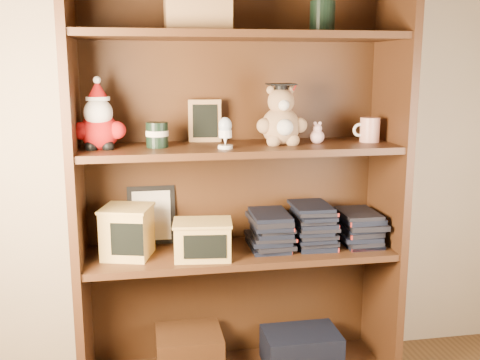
{
  "coord_description": "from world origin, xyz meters",
  "views": [
    {
      "loc": [
        -0.28,
        -0.69,
        1.24
      ],
      "look_at": [
        0.08,
        1.3,
        0.82
      ],
      "focal_mm": 42.0,
      "sensor_mm": 36.0,
      "label": 1
    }
  ],
  "objects_px": {
    "bookcase": "(237,188)",
    "grad_teddy_bear": "(281,121)",
    "treats_box": "(127,231)",
    "teacher_mug": "(369,130)"
  },
  "relations": [
    {
      "from": "teacher_mug",
      "to": "treats_box",
      "type": "relative_size",
      "value": 0.5
    },
    {
      "from": "bookcase",
      "to": "grad_teddy_bear",
      "type": "bearing_deg",
      "value": -20.46
    },
    {
      "from": "bookcase",
      "to": "treats_box",
      "type": "height_order",
      "value": "bookcase"
    },
    {
      "from": "grad_teddy_bear",
      "to": "treats_box",
      "type": "relative_size",
      "value": 1.09
    },
    {
      "from": "grad_teddy_bear",
      "to": "teacher_mug",
      "type": "height_order",
      "value": "grad_teddy_bear"
    },
    {
      "from": "bookcase",
      "to": "grad_teddy_bear",
      "type": "xyz_separation_m",
      "value": [
        0.15,
        -0.06,
        0.26
      ]
    },
    {
      "from": "grad_teddy_bear",
      "to": "treats_box",
      "type": "distance_m",
      "value": 0.69
    },
    {
      "from": "teacher_mug",
      "to": "bookcase",
      "type": "bearing_deg",
      "value": 174.23
    },
    {
      "from": "bookcase",
      "to": "grad_teddy_bear",
      "type": "relative_size",
      "value": 6.99
    },
    {
      "from": "treats_box",
      "to": "teacher_mug",
      "type": "bearing_deg",
      "value": 0.05
    }
  ]
}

